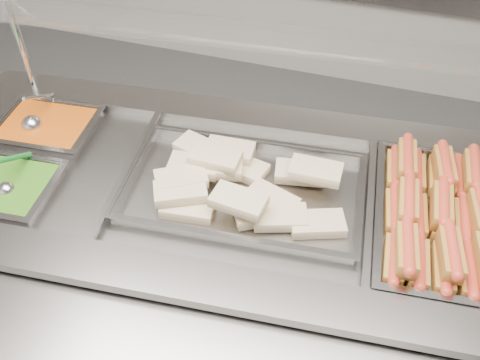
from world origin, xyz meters
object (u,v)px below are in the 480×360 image
(ladle, at_px, (33,123))
(serving_spoon, at_px, (8,184))
(sneeze_guard, at_px, (239,36))
(pan_wraps, at_px, (243,192))
(steam_counter, at_px, (226,272))
(pan_hotdogs, at_px, (437,226))

(ladle, distance_m, serving_spoon, 0.30)
(sneeze_guard, height_order, pan_wraps, sneeze_guard)
(steam_counter, relative_size, serving_spoon, 10.88)
(ladle, bearing_deg, serving_spoon, -70.75)
(pan_hotdogs, xyz_separation_m, serving_spoon, (-1.28, -0.27, 0.05))
(sneeze_guard, relative_size, serving_spoon, 9.32)
(pan_hotdogs, height_order, serving_spoon, serving_spoon)
(steam_counter, relative_size, sneeze_guard, 1.17)
(ladle, bearing_deg, steam_counter, -5.56)
(steam_counter, bearing_deg, sneeze_guard, 95.24)
(serving_spoon, bearing_deg, steam_counter, 18.94)
(sneeze_guard, bearing_deg, pan_hotdogs, -14.04)
(ladle, bearing_deg, sneeze_guard, 12.56)
(sneeze_guard, height_order, ladle, sneeze_guard)
(pan_wraps, distance_m, ladle, 0.79)
(steam_counter, bearing_deg, ladle, 174.44)
(steam_counter, bearing_deg, pan_hotdogs, 5.24)
(steam_counter, distance_m, pan_wraps, 0.45)
(steam_counter, xyz_separation_m, pan_hotdogs, (0.65, 0.06, 0.43))
(pan_hotdogs, relative_size, ladle, 2.96)
(pan_hotdogs, bearing_deg, serving_spoon, -167.87)
(serving_spoon, bearing_deg, pan_wraps, 17.76)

